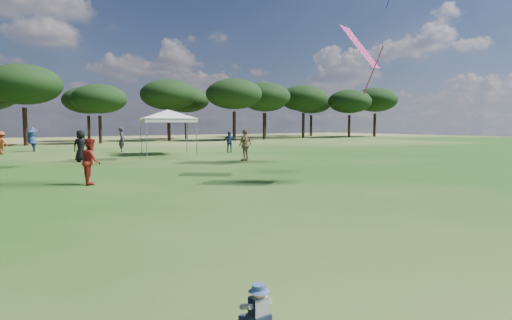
# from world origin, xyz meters

# --- Properties ---
(tree_line) EXTENTS (108.78, 17.63, 7.77)m
(tree_line) POSITION_xyz_m (2.39, 47.41, 5.42)
(tree_line) COLOR black
(tree_line) RESTS_ON ground
(tent_right) EXTENTS (6.59, 6.59, 3.30)m
(tent_right) POSITION_xyz_m (9.37, 25.81, 2.88)
(tent_right) COLOR gray
(tent_right) RESTS_ON ground
(toddler) EXTENTS (0.30, 0.34, 0.46)m
(toddler) POSITION_xyz_m (-0.11, 2.43, 0.20)
(toddler) COLOR black
(toddler) RESTS_ON ground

